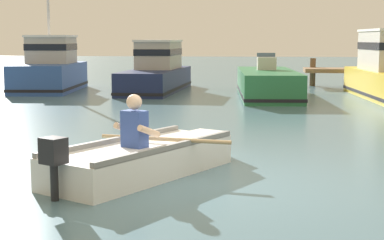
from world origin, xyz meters
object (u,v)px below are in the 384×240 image
at_px(moored_boat_navy, 157,72).
at_px(moored_boat_green, 267,84).
at_px(moored_boat_blue, 50,70).
at_px(rowboat_with_person, 145,158).

bearing_deg(moored_boat_navy, moored_boat_green, -24.28).
xyz_separation_m(moored_boat_blue, moored_boat_navy, (4.04, 0.41, -0.09)).
relative_size(rowboat_with_person, moored_boat_green, 0.57).
bearing_deg(moored_boat_navy, rowboat_with_person, -80.60).
distance_m(moored_boat_blue, moored_boat_green, 8.33).
height_order(rowboat_with_person, moored_boat_green, moored_boat_green).
distance_m(rowboat_with_person, moored_boat_navy, 14.25).
xyz_separation_m(moored_boat_navy, moored_boat_green, (4.15, -1.87, -0.28)).
relative_size(moored_boat_navy, moored_boat_green, 1.00).
bearing_deg(moored_boat_green, moored_boat_navy, 155.72).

